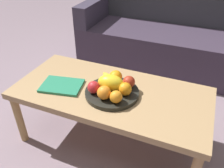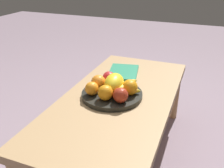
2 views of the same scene
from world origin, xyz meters
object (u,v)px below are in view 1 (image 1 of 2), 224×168
(coffee_table, at_px, (111,97))
(apple_front, at_px, (94,87))
(melon_large_front, at_px, (111,83))
(fruit_bowl, at_px, (112,93))
(couch, at_px, (165,37))
(orange_left, at_px, (125,89))
(magazine, at_px, (62,86))
(apple_left, at_px, (129,82))
(orange_back, at_px, (116,97))
(banana_bunch, at_px, (112,81))
(orange_front, at_px, (116,77))
(orange_right, at_px, (104,93))

(coffee_table, xyz_separation_m, apple_front, (-0.07, -0.09, 0.11))
(coffee_table, relative_size, melon_large_front, 7.73)
(melon_large_front, bearing_deg, fruit_bowl, -33.31)
(couch, xyz_separation_m, orange_left, (0.02, -1.29, 0.18))
(magazine, bearing_deg, coffee_table, 2.84)
(fruit_bowl, bearing_deg, apple_left, 44.07)
(orange_back, height_order, banana_bunch, orange_back)
(apple_left, bearing_deg, coffee_table, -155.64)
(melon_large_front, xyz_separation_m, orange_front, (-0.00, 0.09, -0.01))
(fruit_bowl, bearing_deg, orange_front, 98.69)
(apple_front, height_order, apple_left, apple_left)
(orange_left, height_order, magazine, orange_left)
(coffee_table, relative_size, magazine, 4.82)
(couch, bearing_deg, coffee_table, -93.80)
(orange_front, xyz_separation_m, banana_bunch, (-0.01, -0.03, -0.01))
(orange_front, distance_m, orange_right, 0.18)
(melon_large_front, xyz_separation_m, orange_left, (0.09, -0.01, -0.01))
(apple_front, bearing_deg, orange_back, -12.26)
(apple_front, relative_size, apple_left, 0.98)
(orange_front, height_order, apple_left, orange_front)
(couch, xyz_separation_m, apple_front, (-0.16, -1.34, 0.18))
(orange_front, relative_size, orange_right, 1.03)
(couch, xyz_separation_m, magazine, (-0.39, -1.33, 0.12))
(melon_large_front, bearing_deg, orange_right, -91.18)
(banana_bunch, bearing_deg, orange_front, 66.12)
(orange_front, bearing_deg, couch, 86.33)
(apple_front, bearing_deg, apple_left, 37.32)
(orange_right, bearing_deg, orange_left, 40.19)
(orange_right, bearing_deg, fruit_bowl, 80.99)
(apple_left, bearing_deg, couch, 90.75)
(couch, bearing_deg, melon_large_front, -93.30)
(coffee_table, bearing_deg, apple_front, -130.03)
(orange_left, bearing_deg, fruit_bowl, 178.01)
(melon_large_front, relative_size, orange_front, 1.89)
(coffee_table, xyz_separation_m, fruit_bowl, (0.02, -0.03, 0.06))
(orange_left, bearing_deg, coffee_table, 162.17)
(couch, relative_size, banana_bunch, 10.20)
(melon_large_front, height_order, apple_left, melon_large_front)
(coffee_table, xyz_separation_m, melon_large_front, (0.01, -0.02, 0.12))
(apple_front, distance_m, magazine, 0.24)
(coffee_table, bearing_deg, orange_right, -86.07)
(fruit_bowl, xyz_separation_m, melon_large_front, (-0.01, 0.01, 0.06))
(orange_left, height_order, apple_left, orange_left)
(couch, distance_m, banana_bunch, 1.24)
(couch, relative_size, orange_front, 20.57)
(apple_left, bearing_deg, orange_left, -86.49)
(orange_right, height_order, banana_bunch, orange_right)
(orange_front, height_order, orange_back, orange_front)
(orange_back, bearing_deg, coffee_table, 124.59)
(apple_front, bearing_deg, melon_large_front, 37.42)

